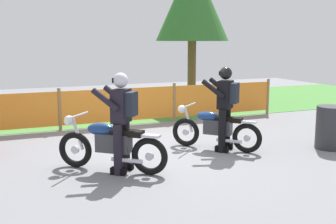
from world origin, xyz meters
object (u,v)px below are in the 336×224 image
(motorcycle_trailing, at_px, (110,144))
(spare_drum, at_px, (330,127))
(motorcycle_lead, at_px, (215,128))
(rider_trailing, at_px, (122,117))
(rider_lead, at_px, (225,104))

(motorcycle_trailing, relative_size, spare_drum, 1.83)
(motorcycle_lead, relative_size, motorcycle_trailing, 0.91)
(rider_trailing, distance_m, spare_drum, 4.42)
(motorcycle_lead, height_order, motorcycle_trailing, motorcycle_trailing)
(rider_trailing, bearing_deg, spare_drum, -141.48)
(motorcycle_trailing, height_order, spare_drum, motorcycle_trailing)
(motorcycle_trailing, bearing_deg, spare_drum, -143.18)
(motorcycle_lead, relative_size, spare_drum, 1.67)
(motorcycle_trailing, relative_size, rider_trailing, 0.95)
(rider_lead, bearing_deg, motorcycle_trailing, 56.81)
(rider_lead, bearing_deg, motorcycle_lead, 0.51)
(motorcycle_trailing, height_order, rider_lead, rider_lead)
(motorcycle_trailing, distance_m, spare_drum, 4.57)
(rider_trailing, bearing_deg, motorcycle_lead, -121.52)
(rider_lead, distance_m, rider_trailing, 2.38)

